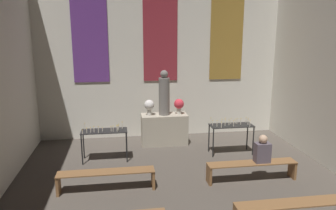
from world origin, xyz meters
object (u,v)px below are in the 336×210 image
(flower_vase_right, at_px, (179,105))
(pew_back_left, at_px, (106,176))
(flower_vase_left, at_px, (149,106))
(altar, at_px, (164,129))
(person_seated, at_px, (262,150))
(candle_rack_right, at_px, (231,129))
(pew_third_right, at_px, (292,208))
(candle_rack_left, at_px, (104,134))
(pew_back_right, at_px, (252,167))
(statue, at_px, (164,94))

(flower_vase_right, height_order, pew_back_left, flower_vase_right)
(flower_vase_left, xyz_separation_m, pew_back_left, (-1.25, -2.91, -0.92))
(pew_back_left, bearing_deg, flower_vase_left, 66.78)
(altar, relative_size, person_seated, 2.12)
(flower_vase_right, bearing_deg, candle_rack_right, -39.37)
(altar, xyz_separation_m, pew_third_right, (1.72, -4.79, -0.14))
(candle_rack_left, relative_size, pew_back_right, 0.58)
(candle_rack_right, distance_m, pew_back_right, 1.86)
(statue, distance_m, candle_rack_right, 2.29)
(statue, bearing_deg, person_seated, -56.06)
(pew_back_left, relative_size, person_seated, 3.20)
(candle_rack_left, bearing_deg, flower_vase_left, 39.52)
(statue, distance_m, flower_vase_left, 0.58)
(pew_third_right, bearing_deg, altar, 109.69)
(flower_vase_left, height_order, pew_third_right, flower_vase_left)
(pew_back_right, distance_m, person_seated, 0.48)
(statue, height_order, pew_back_left, statue)
(flower_vase_left, xyz_separation_m, pew_back_right, (2.18, -2.91, -0.92))
(candle_rack_right, distance_m, pew_third_right, 3.72)
(statue, height_order, flower_vase_left, statue)
(candle_rack_right, relative_size, person_seated, 1.85)
(flower_vase_right, xyz_separation_m, candle_rack_left, (-2.28, -1.11, -0.51))
(altar, distance_m, pew_back_left, 3.38)
(altar, xyz_separation_m, pew_back_right, (1.72, -2.91, -0.14))
(candle_rack_left, relative_size, person_seated, 1.85)
(candle_rack_right, distance_m, pew_back_left, 3.98)
(candle_rack_right, xyz_separation_m, pew_back_left, (-3.53, -1.81, -0.42))
(flower_vase_left, bearing_deg, altar, 0.00)
(pew_back_left, height_order, person_seated, person_seated)
(flower_vase_right, relative_size, pew_back_left, 0.22)
(statue, bearing_deg, flower_vase_left, 180.00)
(person_seated, bearing_deg, candle_rack_right, 94.61)
(candle_rack_left, bearing_deg, pew_third_right, -46.27)
(candle_rack_left, bearing_deg, pew_back_left, -86.98)
(altar, xyz_separation_m, person_seated, (1.96, -2.91, 0.28))
(pew_third_right, distance_m, person_seated, 1.95)
(flower_vase_right, bearing_deg, candle_rack_left, -154.06)
(statue, xyz_separation_m, pew_third_right, (1.72, -4.79, -1.26))
(altar, relative_size, statue, 1.03)
(flower_vase_left, height_order, flower_vase_right, same)
(altar, bearing_deg, candle_rack_right, -31.34)
(altar, distance_m, statue, 1.12)
(candle_rack_left, xyz_separation_m, person_seated, (3.77, -1.80, 0.00))
(statue, bearing_deg, flower_vase_right, 0.00)
(flower_vase_right, bearing_deg, pew_back_right, -66.78)
(pew_back_right, height_order, person_seated, person_seated)
(statue, relative_size, candle_rack_left, 1.12)
(pew_back_right, bearing_deg, pew_back_left, 180.00)
(flower_vase_right, distance_m, candle_rack_left, 2.58)
(statue, height_order, pew_back_right, statue)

